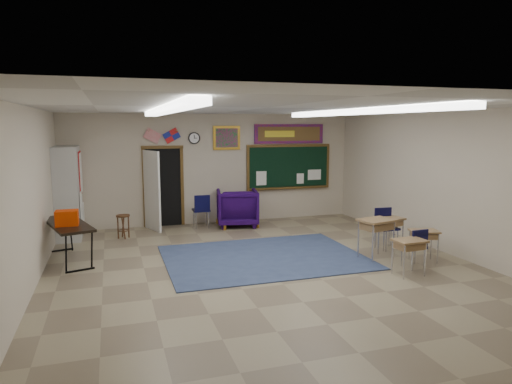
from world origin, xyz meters
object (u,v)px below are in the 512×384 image
object	(u,v)px
folding_table	(68,240)
student_desk_front_left	(376,237)
wingback_armchair	(237,208)
wooden_stool	(123,226)
student_desk_front_right	(389,231)

from	to	relation	value
folding_table	student_desk_front_left	bearing A→B (deg)	-33.28
wingback_armchair	wooden_stool	world-z (taller)	wingback_armchair
student_desk_front_left	folding_table	xyz separation A→B (m)	(-5.93, 1.74, -0.03)
wingback_armchair	student_desk_front_left	distance (m)	4.27
student_desk_front_right	wingback_armchair	bearing A→B (deg)	117.50
wingback_armchair	student_desk_front_left	size ratio (longest dim) A/B	1.34
wingback_armchair	folding_table	distance (m)	4.59
student_desk_front_left	folding_table	distance (m)	6.18
student_desk_front_left	wooden_stool	xyz separation A→B (m)	(-4.83, 3.33, -0.16)
folding_table	wooden_stool	distance (m)	1.94
student_desk_front_right	wooden_stool	distance (m)	6.18
wingback_armchair	wooden_stool	xyz separation A→B (m)	(-2.98, -0.52, -0.20)
wooden_stool	student_desk_front_left	bearing A→B (deg)	-34.56
wingback_armchair	wooden_stool	distance (m)	3.03
student_desk_front_left	folding_table	bearing A→B (deg)	151.19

